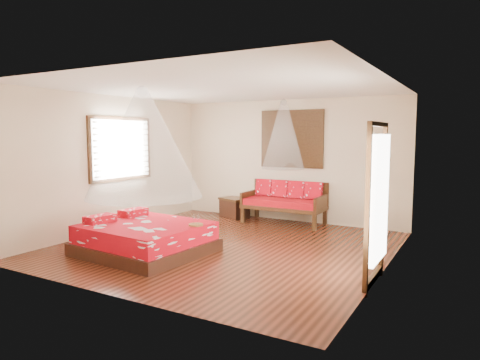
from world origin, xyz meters
name	(u,v)px	position (x,y,z in m)	size (l,w,h in m)	color
room	(226,169)	(0.00, 0.00, 1.40)	(5.54, 5.54, 2.84)	black
bed	(145,238)	(-0.98, -1.04, 0.25)	(2.09, 1.92, 0.63)	black
daybed	(285,200)	(0.11, 2.38, 0.52)	(1.83, 0.81, 0.95)	black
storage_chest	(235,207)	(-1.26, 2.45, 0.24)	(0.81, 0.69, 0.47)	black
shutter_panel	(292,139)	(0.11, 2.72, 1.90)	(1.52, 0.06, 1.32)	black
window_left	(121,149)	(-2.71, 0.20, 1.70)	(0.10, 1.74, 1.34)	black
glazed_door	(376,204)	(2.72, -0.60, 1.07)	(0.08, 1.02, 2.16)	black
wine_tray	(196,223)	(-0.13, -0.75, 0.55)	(0.24, 0.24, 0.20)	brown
mosquito_net_main	(143,143)	(-0.96, -1.04, 1.85)	(1.93, 1.93, 1.80)	white
mosquito_net_daybed	(283,135)	(0.11, 2.25, 2.00)	(0.94, 0.94, 1.50)	white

